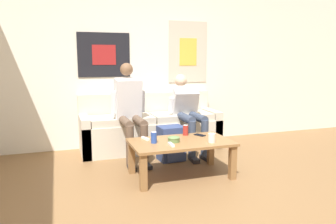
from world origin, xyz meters
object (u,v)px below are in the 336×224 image
game_controller_near_right (145,138)px  cell_phone (200,135)px  backpack (171,144)px  ceramic_bowl (174,139)px  drink_can_blue (154,138)px  drink_can_red (186,130)px  game_controller_near_left (171,144)px  pillar_candle (212,138)px  couch (151,129)px  person_seated_adult (130,108)px  person_seated_teen (188,110)px  coffee_table (181,147)px

game_controller_near_right → cell_phone: game_controller_near_right is taller
backpack → ceramic_bowl: ceramic_bowl is taller
ceramic_bowl → drink_can_blue: drink_can_blue is taller
drink_can_red → game_controller_near_left: (-0.32, -0.40, -0.05)m
backpack → pillar_candle: (0.20, -0.76, 0.25)m
backpack → cell_phone: size_ratio=2.99×
couch → drink_can_red: 1.02m
ceramic_bowl → drink_can_blue: bearing=173.3°
person_seated_adult → backpack: 0.72m
game_controller_near_right → cell_phone: (0.67, -0.02, -0.01)m
person_seated_teen → backpack: 0.61m
couch → drink_can_red: size_ratio=16.38×
drink_can_red → game_controller_near_left: drink_can_red is taller
couch → game_controller_near_left: couch is taller
coffee_table → backpack: bearing=80.9°
pillar_candle → drink_can_red: drink_can_red is taller
pillar_candle → game_controller_near_right: (-0.66, 0.36, -0.04)m
ceramic_bowl → cell_phone: 0.45m
cell_phone → backpack: bearing=117.2°
person_seated_teen → cell_phone: size_ratio=7.27×
pillar_candle → game_controller_near_right: pillar_candle is taller
couch → pillar_candle: couch is taller
couch → cell_phone: couch is taller
drink_can_red → cell_phone: bearing=-24.9°
pillar_candle → backpack: bearing=104.9°
person_seated_adult → drink_can_blue: person_seated_adult is taller
couch → ceramic_bowl: couch is taller
person_seated_teen → ceramic_bowl: bearing=-120.5°
backpack → drink_can_red: (0.06, -0.35, 0.26)m
person_seated_adult → person_seated_teen: bearing=2.4°
drink_can_red → game_controller_near_right: (-0.52, -0.05, -0.05)m
ceramic_bowl → pillar_candle: 0.42m
person_seated_adult → cell_phone: bearing=-44.5°
person_seated_teen → pillar_candle: (-0.15, -1.07, -0.15)m
couch → drink_can_blue: bearing=-104.0°
drink_can_blue → game_controller_near_left: (0.14, -0.16, -0.05)m
coffee_table → cell_phone: bearing=29.5°
coffee_table → cell_phone: 0.36m
person_seated_adult → drink_can_red: bearing=-48.5°
ceramic_bowl → game_controller_near_right: bearing=142.3°
coffee_table → backpack: backpack is taller
backpack → couch: bearing=98.9°
coffee_table → person_seated_teen: person_seated_teen is taller
coffee_table → drink_can_blue: 0.34m
person_seated_teen → ceramic_bowl: 1.08m
couch → game_controller_near_right: couch is taller
person_seated_adult → backpack: size_ratio=2.81×
person_seated_teen → game_controller_near_left: 1.23m
person_seated_adult → cell_phone: person_seated_adult is taller
drink_can_red → drink_can_blue: bearing=-153.1°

